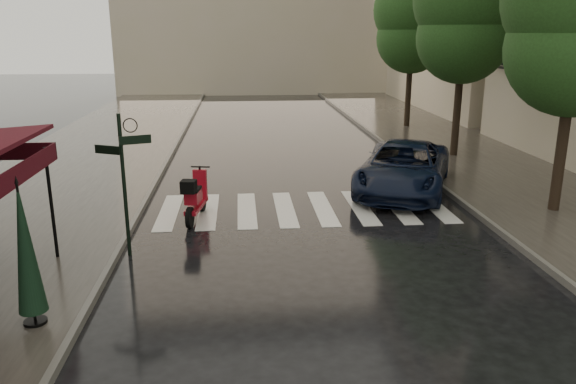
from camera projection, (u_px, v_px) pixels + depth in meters
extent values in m
plane|color=black|center=(170.00, 320.00, 9.50)|extent=(120.00, 120.00, 0.00)
cube|color=#38332D|center=(83.00, 163.00, 20.60)|extent=(6.00, 60.00, 0.12)
cube|color=#38332D|center=(472.00, 156.00, 21.83)|extent=(5.50, 60.00, 0.12)
cube|color=#595651|center=(168.00, 161.00, 20.85)|extent=(0.12, 60.00, 0.16)
cube|color=#595651|center=(402.00, 157.00, 21.59)|extent=(0.12, 60.00, 0.16)
cube|color=silver|center=(169.00, 212.00, 15.19)|extent=(0.50, 3.20, 0.01)
cube|color=silver|center=(208.00, 211.00, 15.27)|extent=(0.50, 3.20, 0.01)
cube|color=silver|center=(247.00, 210.00, 15.36)|extent=(0.50, 3.20, 0.01)
cube|color=silver|center=(285.00, 209.00, 15.45)|extent=(0.50, 3.20, 0.01)
cube|color=silver|center=(323.00, 208.00, 15.53)|extent=(0.50, 3.20, 0.01)
cube|color=silver|center=(360.00, 207.00, 15.62)|extent=(0.50, 3.20, 0.01)
cube|color=silver|center=(397.00, 206.00, 15.71)|extent=(0.50, 3.20, 0.01)
cube|color=silver|center=(433.00, 205.00, 15.79)|extent=(0.50, 3.20, 0.01)
cylinder|color=black|center=(51.00, 203.00, 11.56)|extent=(0.07, 0.07, 2.35)
cylinder|color=black|center=(124.00, 187.00, 11.85)|extent=(0.08, 0.08, 3.10)
cube|color=black|center=(135.00, 140.00, 11.60)|extent=(0.62, 0.26, 0.18)
cube|color=black|center=(107.00, 150.00, 11.60)|extent=(0.56, 0.29, 0.18)
cylinder|color=black|center=(564.00, 131.00, 14.46)|extent=(0.28, 0.28, 4.26)
sphere|color=#1B3814|center=(575.00, 49.00, 13.90)|extent=(3.40, 3.40, 3.40)
cylinder|color=black|center=(458.00, 96.00, 21.13)|extent=(0.28, 0.28, 4.48)
sphere|color=#1B3814|center=(463.00, 37.00, 20.54)|extent=(3.40, 3.40, 3.40)
cylinder|color=black|center=(409.00, 82.00, 27.87)|extent=(0.28, 0.28, 4.37)
sphere|color=#1B3814|center=(412.00, 38.00, 27.29)|extent=(3.40, 3.40, 3.40)
sphere|color=#1B3814|center=(413.00, 10.00, 26.93)|extent=(3.80, 3.80, 3.80)
cylinder|color=black|center=(190.00, 218.00, 13.90)|extent=(0.20, 0.54, 0.53)
cylinder|color=black|center=(202.00, 201.00, 15.24)|extent=(0.20, 0.54, 0.53)
cube|color=maroon|center=(196.00, 206.00, 14.57)|extent=(0.54, 1.47, 0.11)
cube|color=maroon|center=(193.00, 196.00, 14.21)|extent=(0.43, 0.66, 0.31)
cube|color=maroon|center=(200.00, 185.00, 14.94)|extent=(0.37, 0.19, 0.83)
cylinder|color=black|center=(200.00, 167.00, 14.91)|extent=(0.51, 0.12, 0.04)
cube|color=black|center=(189.00, 187.00, 13.72)|extent=(0.40, 0.39, 0.31)
imported|color=black|center=(404.00, 168.00, 16.99)|extent=(4.34, 5.87, 1.48)
cylinder|color=black|center=(36.00, 321.00, 9.15)|extent=(0.37, 0.37, 0.05)
cylinder|color=black|center=(26.00, 254.00, 8.83)|extent=(0.04, 0.04, 2.32)
cone|color=black|center=(25.00, 247.00, 8.80)|extent=(0.45, 0.45, 2.20)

